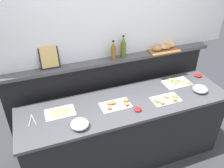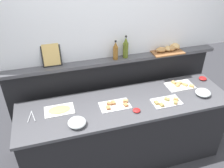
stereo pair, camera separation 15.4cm
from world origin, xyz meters
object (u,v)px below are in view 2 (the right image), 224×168
(sandwich_platter_side, at_px, (167,102))
(olive_oil_bottle, at_px, (126,48))
(glass_bowl_large, at_px, (203,93))
(glass_bowl_medium, at_px, (77,123))
(bread_basket, at_px, (169,49))
(condiment_bowl_cream, at_px, (203,78))
(cold_cuts_platter, at_px, (59,110))
(condiment_bowl_dark, at_px, (137,110))
(vinegar_bottle_amber, at_px, (115,51))
(sandwich_platter_rear, at_px, (115,105))
(sandwich_platter_front, at_px, (180,85))
(serving_tongs, at_px, (32,116))
(framed_picture, at_px, (51,55))

(sandwich_platter_side, relative_size, olive_oil_bottle, 1.20)
(glass_bowl_large, relative_size, glass_bowl_medium, 0.98)
(olive_oil_bottle, bearing_deg, bread_basket, 0.82)
(bread_basket, bearing_deg, condiment_bowl_cream, -32.08)
(sandwich_platter_side, distance_m, cold_cuts_platter, 1.20)
(glass_bowl_medium, xyz_separation_m, bread_basket, (1.32, 0.66, 0.35))
(olive_oil_bottle, bearing_deg, condiment_bowl_cream, -13.94)
(cold_cuts_platter, distance_m, condiment_bowl_dark, 0.84)
(vinegar_bottle_amber, bearing_deg, olive_oil_bottle, 5.18)
(glass_bowl_large, height_order, glass_bowl_medium, glass_bowl_medium)
(sandwich_platter_side, bearing_deg, olive_oil_bottle, 119.06)
(sandwich_platter_rear, xyz_separation_m, sandwich_platter_side, (0.58, -0.11, 0.00))
(sandwich_platter_front, relative_size, serving_tongs, 1.86)
(olive_oil_bottle, height_order, vinegar_bottle_amber, olive_oil_bottle)
(glass_bowl_large, height_order, framed_picture, framed_picture)
(serving_tongs, relative_size, framed_picture, 0.68)
(cold_cuts_platter, bearing_deg, vinegar_bottle_amber, 25.54)
(sandwich_platter_rear, distance_m, olive_oil_bottle, 0.70)
(framed_picture, bearing_deg, bread_basket, -1.23)
(cold_cuts_platter, height_order, condiment_bowl_dark, condiment_bowl_dark)
(sandwich_platter_rear, bearing_deg, condiment_bowl_dark, -39.82)
(serving_tongs, relative_size, bread_basket, 0.46)
(condiment_bowl_dark, relative_size, condiment_bowl_cream, 0.83)
(sandwich_platter_rear, relative_size, glass_bowl_large, 1.88)
(bread_basket, bearing_deg, sandwich_platter_side, -115.91)
(condiment_bowl_dark, bearing_deg, sandwich_platter_side, 7.54)
(condiment_bowl_dark, relative_size, olive_oil_bottle, 0.30)
(glass_bowl_large, xyz_separation_m, vinegar_bottle_amber, (-0.92, 0.54, 0.42))
(sandwich_platter_front, height_order, condiment_bowl_dark, sandwich_platter_front)
(sandwich_platter_side, relative_size, glass_bowl_large, 1.84)
(cold_cuts_platter, height_order, bread_basket, bread_basket)
(condiment_bowl_dark, height_order, olive_oil_bottle, olive_oil_bottle)
(sandwich_platter_front, xyz_separation_m, glass_bowl_medium, (-1.37, -0.35, 0.02))
(condiment_bowl_cream, bearing_deg, cold_cuts_platter, -176.39)
(glass_bowl_large, bearing_deg, olive_oil_bottle, 145.07)
(vinegar_bottle_amber, bearing_deg, condiment_bowl_cream, -11.81)
(cold_cuts_platter, height_order, condiment_bowl_cream, condiment_bowl_cream)
(sandwich_platter_side, bearing_deg, condiment_bowl_cream, 24.63)
(olive_oil_bottle, bearing_deg, sandwich_platter_rear, -120.07)
(sandwich_platter_front, height_order, condiment_bowl_cream, same)
(condiment_bowl_cream, bearing_deg, glass_bowl_large, -124.61)
(sandwich_platter_front, relative_size, glass_bowl_medium, 1.86)
(glass_bowl_large, relative_size, serving_tongs, 0.98)
(sandwich_platter_side, bearing_deg, glass_bowl_medium, -175.30)
(condiment_bowl_cream, bearing_deg, condiment_bowl_dark, -161.17)
(sandwich_platter_side, height_order, framed_picture, framed_picture)
(glass_bowl_medium, bearing_deg, framed_picture, 101.65)
(sandwich_platter_front, bearing_deg, glass_bowl_large, -59.01)
(glass_bowl_large, height_order, vinegar_bottle_amber, vinegar_bottle_amber)
(glass_bowl_large, bearing_deg, sandwich_platter_front, 120.99)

